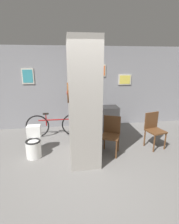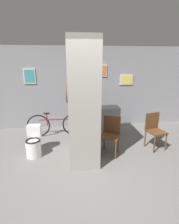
# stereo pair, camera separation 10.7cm
# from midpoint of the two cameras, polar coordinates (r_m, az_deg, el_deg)

# --- Properties ---
(ground_plane) EXTENTS (14.00, 14.00, 0.00)m
(ground_plane) POSITION_cam_midpoint_polar(r_m,az_deg,el_deg) (3.78, 0.03, -18.40)
(ground_plane) COLOR slate
(wall_back) EXTENTS (8.00, 0.09, 2.60)m
(wall_back) POSITION_cam_midpoint_polar(r_m,az_deg,el_deg) (5.78, -3.68, 7.90)
(wall_back) COLOR gray
(wall_back) RESTS_ON ground_plane
(pillar_center) EXTENTS (0.65, 1.19, 2.60)m
(pillar_center) POSITION_cam_midpoint_polar(r_m,az_deg,el_deg) (3.78, -2.98, 3.28)
(pillar_center) COLOR gray
(pillar_center) RESTS_ON ground_plane
(counter_shelf) EXTENTS (1.30, 0.44, 0.86)m
(counter_shelf) POSITION_cam_midpoint_polar(r_m,az_deg,el_deg) (5.19, 1.57, -3.01)
(counter_shelf) COLOR gray
(counter_shelf) RESTS_ON ground_plane
(toilet) EXTENTS (0.35, 0.51, 0.69)m
(toilet) POSITION_cam_midpoint_polar(r_m,az_deg,el_deg) (4.34, -18.45, -9.85)
(toilet) COLOR white
(toilet) RESTS_ON ground_plane
(chair_near_pillar) EXTENTS (0.53, 0.53, 0.90)m
(chair_near_pillar) POSITION_cam_midpoint_polar(r_m,az_deg,el_deg) (4.20, 6.31, -6.87)
(chair_near_pillar) COLOR brown
(chair_near_pillar) RESTS_ON ground_plane
(chair_by_doorway) EXTENTS (0.49, 0.49, 0.90)m
(chair_by_doorway) POSITION_cam_midpoint_polar(r_m,az_deg,el_deg) (4.74, 19.65, -5.03)
(chair_by_doorway) COLOR brown
(chair_by_doorway) RESTS_ON ground_plane
(bicycle) EXTENTS (1.69, 0.42, 0.72)m
(bicycle) POSITION_cam_midpoint_polar(r_m,az_deg,el_deg) (5.24, -11.59, -4.14)
(bicycle) COLOR black
(bicycle) RESTS_ON ground_plane
(bottle_tall) EXTENTS (0.07, 0.07, 0.31)m
(bottle_tall) POSITION_cam_midpoint_polar(r_m,az_deg,el_deg) (5.08, 1.84, 2.95)
(bottle_tall) COLOR #267233
(bottle_tall) RESTS_ON counter_shelf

